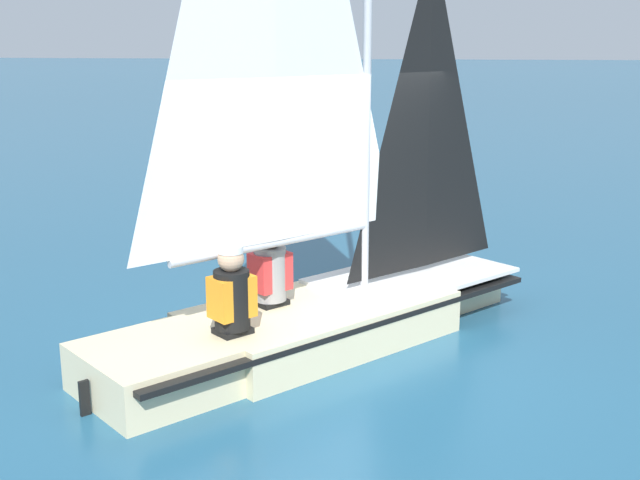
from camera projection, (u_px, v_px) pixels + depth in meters
name	position (u px, v px, depth m)	size (l,w,h in m)	color
ground_plane	(320.00, 342.00, 7.65)	(260.00, 260.00, 0.00)	#235675
sailboat_main	(319.00, 249.00, 7.42)	(3.88, 4.31, 6.19)	beige
sailor_helm	(270.00, 283.00, 7.42)	(0.42, 0.43, 1.16)	black
sailor_crew	(232.00, 308.00, 6.68)	(0.42, 0.43, 1.16)	black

